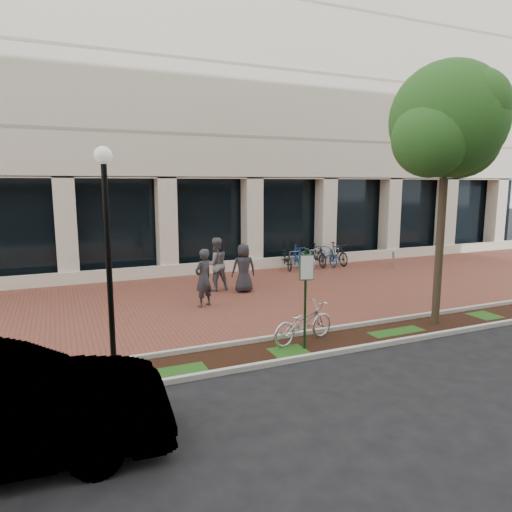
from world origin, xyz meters
name	(u,v)px	position (x,y,z in m)	size (l,w,h in m)	color
ground	(254,295)	(0.00, 0.00, 0.00)	(120.00, 120.00, 0.00)	black
brick_plaza	(254,295)	(0.00, 0.00, 0.01)	(40.00, 9.00, 0.01)	brown
planting_strip	(337,341)	(0.00, -5.25, 0.01)	(40.00, 1.50, 0.01)	black
curb_plaza_side	(321,330)	(0.00, -4.50, 0.06)	(40.00, 0.12, 0.12)	beige
curb_street_side	(354,349)	(0.00, -6.00, 0.06)	(40.00, 0.12, 0.12)	beige
near_office_building	(176,67)	(0.00, 10.47, 10.05)	(40.00, 12.12, 16.00)	beige
parking_sign	(306,286)	(-1.01, -5.39, 1.56)	(0.34, 0.07, 2.45)	#163C17
lamppost	(108,248)	(-5.38, -4.86, 2.64)	(0.36, 0.36, 4.69)	black
street_tree	(448,128)	(3.48, -5.06, 5.44)	(3.69, 3.08, 7.18)	#453927
locked_bicycle	(303,323)	(-0.80, -4.94, 0.50)	(0.67, 1.91, 1.01)	silver
pedestrian_left	(203,278)	(-2.10, -0.72, 0.95)	(0.69, 0.45, 1.90)	#2D2E33
pedestrian_mid	(216,264)	(-1.02, 1.26, 1.00)	(0.97, 0.75, 1.99)	slate
pedestrian_right	(244,268)	(-0.17, 0.62, 0.90)	(0.88, 0.57, 1.79)	#242428
bollard	(393,259)	(8.00, 2.13, 0.44)	(0.12, 0.12, 0.87)	#B7B7BC
bike_rack_cluster	(312,256)	(4.74, 4.04, 0.52)	(3.57, 1.98, 1.09)	black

